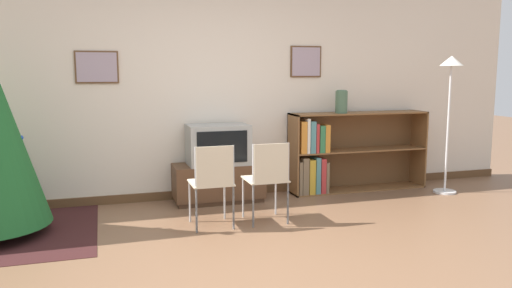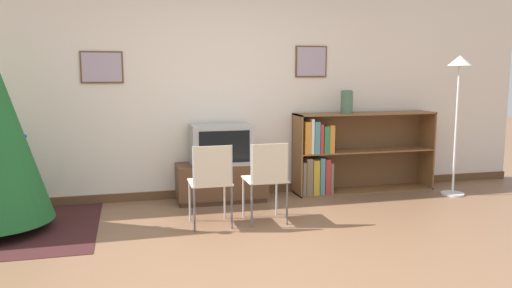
% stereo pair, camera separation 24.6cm
% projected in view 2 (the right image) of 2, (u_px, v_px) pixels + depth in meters
% --- Properties ---
extents(ground_plane, '(24.00, 24.00, 0.00)m').
position_uv_depth(ground_plane, '(256.00, 268.00, 3.86)').
color(ground_plane, brown).
extents(wall_back, '(8.50, 0.11, 2.70)m').
position_uv_depth(wall_back, '(207.00, 85.00, 5.94)').
color(wall_back, silver).
rests_on(wall_back, ground_plane).
extents(tv_console, '(1.04, 0.45, 0.44)m').
position_uv_depth(tv_console, '(221.00, 182.00, 5.85)').
color(tv_console, '#412A1A').
rests_on(tv_console, ground_plane).
extents(television, '(0.70, 0.44, 0.46)m').
position_uv_depth(television, '(221.00, 144.00, 5.78)').
color(television, '#9E9E99').
rests_on(television, tv_console).
extents(folding_chair_left, '(0.40, 0.40, 0.82)m').
position_uv_depth(folding_chair_left, '(211.00, 180.00, 4.80)').
color(folding_chair_left, beige).
rests_on(folding_chair_left, ground_plane).
extents(folding_chair_right, '(0.40, 0.40, 0.82)m').
position_uv_depth(folding_chair_right, '(267.00, 177.00, 4.94)').
color(folding_chair_right, beige).
rests_on(folding_chair_right, ground_plane).
extents(bookshelf, '(1.81, 0.36, 1.00)m').
position_uv_depth(bookshelf, '(340.00, 154.00, 6.24)').
color(bookshelf, brown).
rests_on(bookshelf, ground_plane).
extents(vase, '(0.15, 0.15, 0.29)m').
position_uv_depth(vase, '(347.00, 102.00, 6.11)').
color(vase, '#47664C').
rests_on(vase, bookshelf).
extents(standing_lamp, '(0.28, 0.28, 1.70)m').
position_uv_depth(standing_lamp, '(458.00, 89.00, 5.97)').
color(standing_lamp, silver).
rests_on(standing_lamp, ground_plane).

